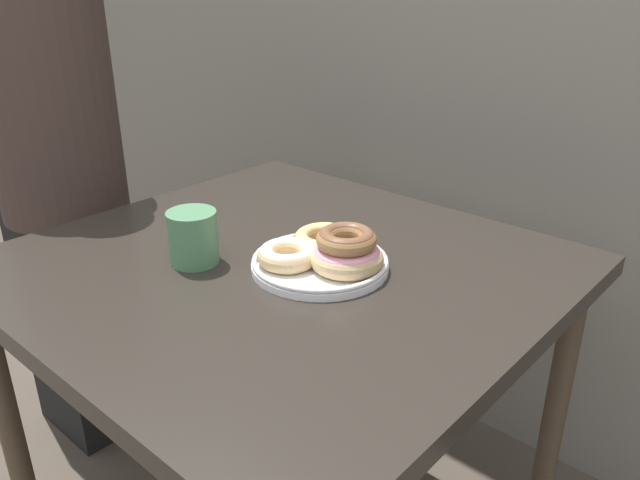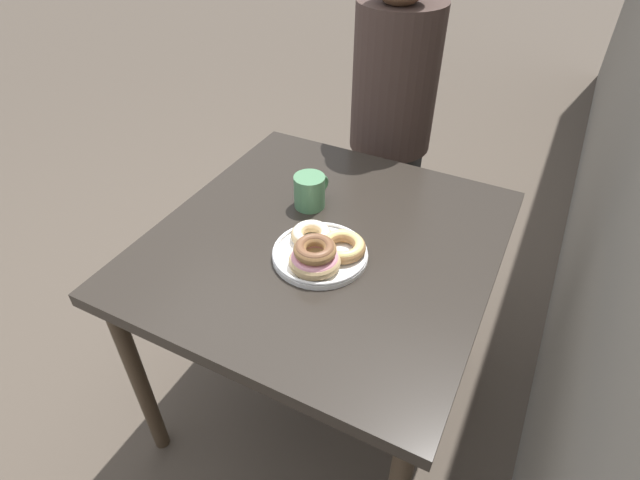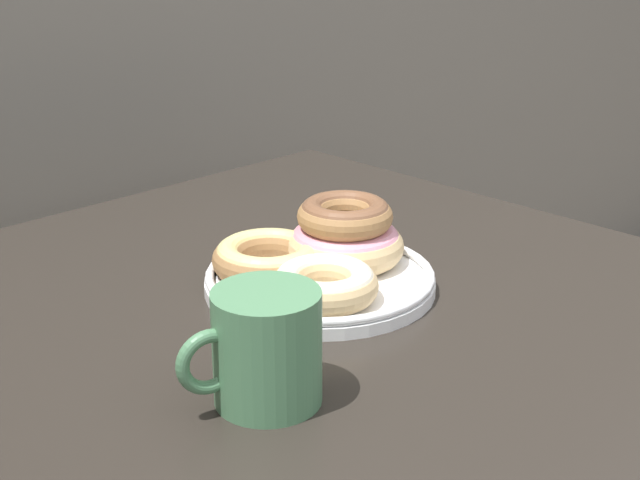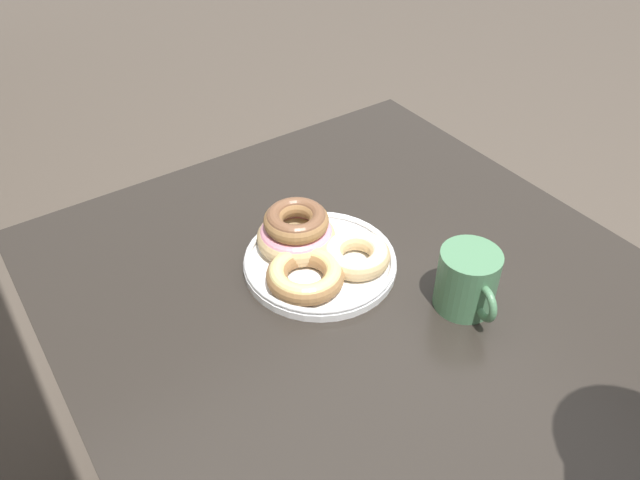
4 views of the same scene
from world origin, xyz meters
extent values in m
plane|color=#4C4238|center=(0.00, 0.00, 0.00)|extent=(14.00, 14.00, 0.00)
cube|color=#28231E|center=(0.00, 0.39, 0.75)|extent=(1.00, 0.95, 0.04)
cylinder|color=#473828|center=(-0.44, -0.03, 0.36)|extent=(0.05, 0.05, 0.73)
cylinder|color=#473828|center=(0.44, -0.03, 0.36)|extent=(0.05, 0.05, 0.73)
cylinder|color=#473828|center=(-0.44, 0.80, 0.36)|extent=(0.05, 0.05, 0.73)
cylinder|color=white|center=(0.08, 0.41, 0.77)|extent=(0.26, 0.26, 0.01)
torus|color=white|center=(0.08, 0.41, 0.78)|extent=(0.26, 0.26, 0.01)
torus|color=#D6B27A|center=(0.14, 0.43, 0.80)|extent=(0.18, 0.18, 0.04)
torus|color=pink|center=(0.14, 0.43, 0.81)|extent=(0.17, 0.17, 0.03)
torus|color=#9E7042|center=(0.05, 0.47, 0.80)|extent=(0.17, 0.17, 0.04)
torus|color=#E0D17F|center=(0.05, 0.47, 0.80)|extent=(0.16, 0.16, 0.03)
torus|color=#D6B27A|center=(0.04, 0.37, 0.80)|extent=(0.16, 0.16, 0.04)
torus|color=silver|center=(0.04, 0.37, 0.80)|extent=(0.15, 0.15, 0.03)
torus|color=#9E7042|center=(0.13, 0.43, 0.84)|extent=(0.16, 0.16, 0.03)
torus|color=brown|center=(0.13, 0.43, 0.84)|extent=(0.15, 0.15, 0.03)
cylinder|color=#4C7F56|center=(-0.12, 0.27, 0.82)|extent=(0.10, 0.10, 0.10)
cylinder|color=#382114|center=(-0.12, 0.27, 0.86)|extent=(0.08, 0.08, 0.00)
torus|color=#4C7F56|center=(-0.17, 0.29, 0.82)|extent=(0.06, 0.03, 0.06)
cube|color=black|center=(-0.77, 0.31, 0.35)|extent=(0.28, 0.20, 0.70)
cylinder|color=#3D2D28|center=(-0.72, 0.32, 0.97)|extent=(0.31, 0.31, 0.54)
camera|label=1|loc=(0.79, -0.38, 1.30)|focal=35.00mm
camera|label=2|loc=(1.00, 0.89, 1.67)|focal=28.00mm
camera|label=3|loc=(-0.57, -0.25, 1.18)|focal=50.00mm
camera|label=4|loc=(-0.58, 0.87, 1.49)|focal=35.00mm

